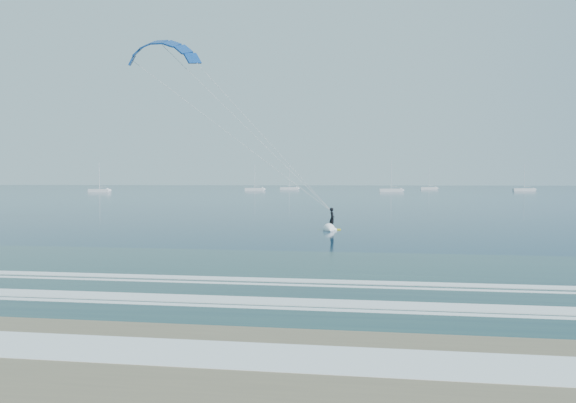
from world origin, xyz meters
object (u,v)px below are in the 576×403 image
at_px(sailboat_4, 429,188).
at_px(sailboat_5, 524,190).
at_px(kitesurfer_rig, 246,128).
at_px(sailboat_0, 100,190).
at_px(sailboat_3, 391,190).
at_px(sailboat_1, 255,189).
at_px(sailboat_2, 289,188).

height_order(sailboat_4, sailboat_5, sailboat_5).
xyz_separation_m(kitesurfer_rig, sailboat_4, (43.44, 213.08, -8.45)).
relative_size(sailboat_0, sailboat_3, 0.91).
distance_m(sailboat_0, sailboat_3, 112.55).
distance_m(sailboat_1, sailboat_4, 87.97).
xyz_separation_m(sailboat_3, sailboat_5, (55.63, 19.45, -0.01)).
relative_size(sailboat_1, sailboat_2, 0.97).
distance_m(kitesurfer_rig, sailboat_1, 177.30).
bearing_deg(sailboat_5, sailboat_3, -160.73).
relative_size(sailboat_1, sailboat_4, 1.06).
relative_size(sailboat_3, sailboat_4, 1.15).
xyz_separation_m(sailboat_4, sailboat_5, (34.38, -32.37, 0.01)).
height_order(sailboat_1, sailboat_3, sailboat_3).
relative_size(sailboat_1, sailboat_5, 0.98).
relative_size(kitesurfer_rig, sailboat_2, 1.68).
height_order(sailboat_1, sailboat_2, sailboat_2).
bearing_deg(sailboat_4, sailboat_2, -170.41).
bearing_deg(sailboat_5, sailboat_2, 168.33).
height_order(sailboat_3, sailboat_5, sailboat_3).
height_order(sailboat_0, sailboat_5, sailboat_5).
height_order(sailboat_0, sailboat_3, sailboat_3).
distance_m(sailboat_0, sailboat_2, 90.04).
bearing_deg(sailboat_2, sailboat_1, -111.86).
distance_m(kitesurfer_rig, sailboat_0, 164.39).
distance_m(kitesurfer_rig, sailboat_3, 163.00).
bearing_deg(sailboat_5, sailboat_1, -176.38).
height_order(sailboat_2, sailboat_4, sailboat_2).
bearing_deg(sailboat_0, sailboat_3, 11.64).
height_order(sailboat_0, sailboat_4, sailboat_0).
bearing_deg(sailboat_5, sailboat_4, 136.73).
bearing_deg(kitesurfer_rig, sailboat_5, 66.70).
bearing_deg(kitesurfer_rig, sailboat_4, 78.48).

